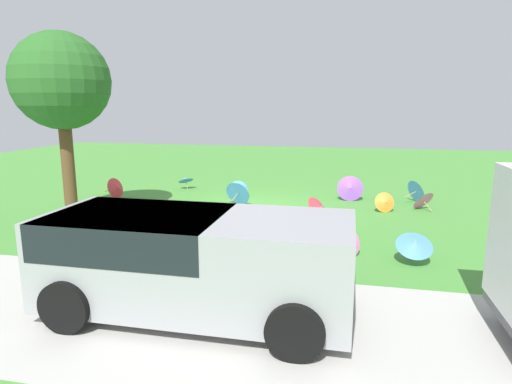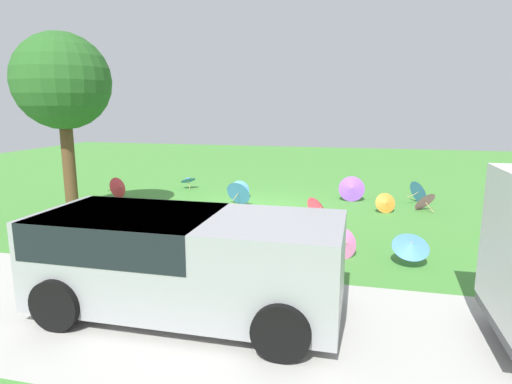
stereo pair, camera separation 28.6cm
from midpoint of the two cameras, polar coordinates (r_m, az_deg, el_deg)
name	(u,v)px [view 2 (the right image)]	position (r m, az deg, el deg)	size (l,w,h in m)	color
ground	(258,206)	(13.87, 0.80, -1.78)	(40.00, 40.00, 0.00)	#478C38
road_strip	(144,314)	(7.10, -13.28, -15.26)	(40.00, 3.69, 0.01)	#B2AFA8
van_dark	(178,255)	(6.77, -9.00, -8.08)	(4.60, 2.13, 1.53)	#99999E
park_bench	(186,225)	(10.04, -8.38, -4.27)	(1.60, 0.49, 0.90)	navy
shade_tree	(62,83)	(12.73, -23.40, 12.93)	(2.51, 2.51, 5.00)	brown
parasol_red_0	(119,187)	(15.70, -16.94, 0.63)	(0.79, 0.78, 0.73)	tan
parasol_blue_0	(188,179)	(16.81, -8.41, 1.68)	(0.80, 0.80, 0.54)	tan
parasol_blue_1	(420,192)	(15.11, 21.12, 0.06)	(0.78, 0.87, 0.78)	tan
parasol_blue_2	(240,189)	(14.84, -1.52, 0.34)	(0.73, 0.71, 0.63)	tan
parasol_blue_3	(239,192)	(13.95, -1.61, -0.02)	(0.90, 0.76, 0.80)	tan
parasol_pink_0	(345,243)	(9.33, 12.36, -6.52)	(0.74, 0.70, 0.65)	tan
parasol_purple_0	(352,189)	(14.81, 12.93, 0.44)	(0.88, 0.86, 0.84)	tan
parasol_pink_1	(424,200)	(14.15, 21.61, -1.02)	(0.86, 0.85, 0.63)	tan
parasol_red_1	(319,209)	(12.08, 8.90, -2.15)	(0.81, 0.92, 0.71)	tan
parasol_orange_0	(386,203)	(13.47, 17.22, -1.36)	(0.68, 0.69, 0.61)	tan
parasol_blue_4	(411,245)	(9.26, 20.44, -6.50)	(0.80, 0.77, 0.67)	tan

